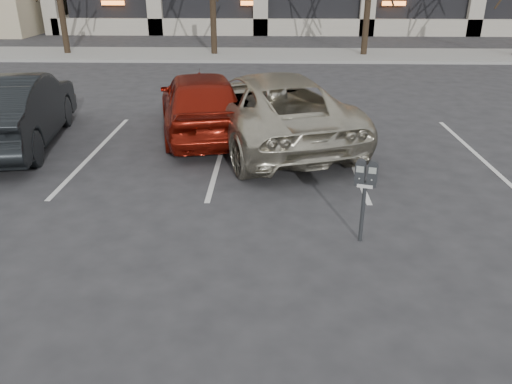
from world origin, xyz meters
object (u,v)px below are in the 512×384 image
parking_meter (366,181)px  suv_silver (269,108)px  car_dark (12,110)px  car_red (201,102)px

parking_meter → suv_silver: size_ratio=0.20×
parking_meter → car_dark: size_ratio=0.25×
parking_meter → car_red: size_ratio=0.27×
suv_silver → car_red: bearing=-36.8°
car_red → parking_meter: bearing=107.9°
car_dark → suv_silver: bearing=174.7°
parking_meter → car_red: bearing=135.7°
parking_meter → car_red: car_red is taller
car_red → car_dark: size_ratio=0.92×
parking_meter → car_dark: 8.32m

